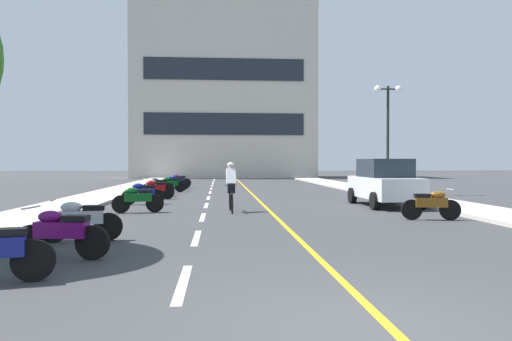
{
  "coord_description": "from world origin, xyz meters",
  "views": [
    {
      "loc": [
        -1.49,
        -4.71,
        1.69
      ],
      "look_at": [
        0.08,
        15.6,
        1.34
      ],
      "focal_mm": 33.52,
      "sensor_mm": 36.0,
      "label": 1
    }
  ],
  "objects_px": {
    "motorcycle_6": "(155,189)",
    "motorcycle_7": "(155,187)",
    "motorcycle_9": "(170,184)",
    "motorcycle_4": "(138,199)",
    "motorcycle_5": "(143,193)",
    "motorcycle_10": "(173,183)",
    "motorcycle_11": "(177,181)",
    "motorcycle_12": "(178,180)",
    "motorcycle_8": "(158,185)",
    "motorcycle_1": "(61,232)",
    "motorcycle_2": "(81,219)",
    "street_lamp_mid": "(388,115)",
    "cyclist_rider": "(231,186)",
    "parked_car_near": "(384,182)",
    "motorcycle_3": "(431,204)"
  },
  "relations": [
    {
      "from": "motorcycle_5",
      "to": "motorcycle_7",
      "type": "bearing_deg",
      "value": 91.24
    },
    {
      "from": "motorcycle_1",
      "to": "cyclist_rider",
      "type": "distance_m",
      "value": 8.35
    },
    {
      "from": "motorcycle_1",
      "to": "motorcycle_5",
      "type": "bearing_deg",
      "value": 91.63
    },
    {
      "from": "parked_car_near",
      "to": "motorcycle_2",
      "type": "relative_size",
      "value": 2.49
    },
    {
      "from": "motorcycle_4",
      "to": "motorcycle_9",
      "type": "xyz_separation_m",
      "value": [
        -0.05,
        11.05,
        0.0
      ]
    },
    {
      "from": "street_lamp_mid",
      "to": "motorcycle_11",
      "type": "relative_size",
      "value": 3.26
    },
    {
      "from": "motorcycle_1",
      "to": "motorcycle_7",
      "type": "xyz_separation_m",
      "value": [
        -0.4,
        15.22,
        0.0
      ]
    },
    {
      "from": "parked_car_near",
      "to": "motorcycle_10",
      "type": "bearing_deg",
      "value": 130.05
    },
    {
      "from": "motorcycle_2",
      "to": "motorcycle_4",
      "type": "distance_m",
      "value": 5.79
    },
    {
      "from": "motorcycle_6",
      "to": "motorcycle_8",
      "type": "relative_size",
      "value": 1.0
    },
    {
      "from": "parked_car_near",
      "to": "motorcycle_8",
      "type": "height_order",
      "value": "parked_car_near"
    },
    {
      "from": "motorcycle_1",
      "to": "cyclist_rider",
      "type": "relative_size",
      "value": 0.96
    },
    {
      "from": "motorcycle_4",
      "to": "motorcycle_10",
      "type": "relative_size",
      "value": 0.99
    },
    {
      "from": "parked_car_near",
      "to": "motorcycle_10",
      "type": "height_order",
      "value": "parked_car_near"
    },
    {
      "from": "motorcycle_6",
      "to": "motorcycle_7",
      "type": "relative_size",
      "value": 1.02
    },
    {
      "from": "motorcycle_1",
      "to": "motorcycle_4",
      "type": "distance_m",
      "value": 7.67
    },
    {
      "from": "motorcycle_1",
      "to": "motorcycle_2",
      "type": "height_order",
      "value": "same"
    },
    {
      "from": "motorcycle_4",
      "to": "cyclist_rider",
      "type": "xyz_separation_m",
      "value": [
        3.12,
        0.06,
        0.41
      ]
    },
    {
      "from": "motorcycle_4",
      "to": "motorcycle_9",
      "type": "height_order",
      "value": "same"
    },
    {
      "from": "motorcycle_5",
      "to": "cyclist_rider",
      "type": "relative_size",
      "value": 0.95
    },
    {
      "from": "motorcycle_7",
      "to": "motorcycle_12",
      "type": "distance_m",
      "value": 8.73
    },
    {
      "from": "motorcycle_7",
      "to": "motorcycle_10",
      "type": "height_order",
      "value": "same"
    },
    {
      "from": "motorcycle_5",
      "to": "motorcycle_9",
      "type": "distance_m",
      "value": 7.88
    },
    {
      "from": "parked_car_near",
      "to": "motorcycle_5",
      "type": "height_order",
      "value": "parked_car_near"
    },
    {
      "from": "motorcycle_1",
      "to": "motorcycle_4",
      "type": "height_order",
      "value": "same"
    },
    {
      "from": "motorcycle_4",
      "to": "motorcycle_5",
      "type": "distance_m",
      "value": 3.18
    },
    {
      "from": "motorcycle_1",
      "to": "motorcycle_8",
      "type": "height_order",
      "value": "same"
    },
    {
      "from": "motorcycle_4",
      "to": "motorcycle_5",
      "type": "relative_size",
      "value": 1.0
    },
    {
      "from": "motorcycle_5",
      "to": "motorcycle_12",
      "type": "distance_m",
      "value": 13.11
    },
    {
      "from": "motorcycle_11",
      "to": "motorcycle_12",
      "type": "height_order",
      "value": "same"
    },
    {
      "from": "motorcycle_7",
      "to": "motorcycle_8",
      "type": "bearing_deg",
      "value": 92.28
    },
    {
      "from": "street_lamp_mid",
      "to": "motorcycle_12",
      "type": "bearing_deg",
      "value": 143.66
    },
    {
      "from": "motorcycle_2",
      "to": "motorcycle_6",
      "type": "distance_m",
      "value": 11.66
    },
    {
      "from": "parked_car_near",
      "to": "motorcycle_2",
      "type": "xyz_separation_m",
      "value": [
        -9.28,
        -7.51,
        -0.44
      ]
    },
    {
      "from": "motorcycle_3",
      "to": "motorcycle_8",
      "type": "distance_m",
      "value": 15.19
    },
    {
      "from": "motorcycle_2",
      "to": "motorcycle_4",
      "type": "xyz_separation_m",
      "value": [
        0.22,
        5.79,
        0.0
      ]
    },
    {
      "from": "motorcycle_3",
      "to": "motorcycle_11",
      "type": "relative_size",
      "value": 1.0
    },
    {
      "from": "motorcycle_5",
      "to": "motorcycle_8",
      "type": "xyz_separation_m",
      "value": [
        -0.16,
        6.08,
        0.0
      ]
    },
    {
      "from": "motorcycle_6",
      "to": "cyclist_rider",
      "type": "height_order",
      "value": "cyclist_rider"
    },
    {
      "from": "motorcycle_12",
      "to": "cyclist_rider",
      "type": "relative_size",
      "value": 0.96
    },
    {
      "from": "cyclist_rider",
      "to": "motorcycle_6",
      "type": "bearing_deg",
      "value": 119.69
    },
    {
      "from": "motorcycle_1",
      "to": "cyclist_rider",
      "type": "bearing_deg",
      "value": 67.88
    },
    {
      "from": "motorcycle_5",
      "to": "motorcycle_10",
      "type": "distance_m",
      "value": 9.35
    },
    {
      "from": "motorcycle_6",
      "to": "street_lamp_mid",
      "type": "bearing_deg",
      "value": 9.73
    },
    {
      "from": "motorcycle_5",
      "to": "motorcycle_11",
      "type": "height_order",
      "value": "same"
    },
    {
      "from": "motorcycle_6",
      "to": "motorcycle_7",
      "type": "height_order",
      "value": "same"
    },
    {
      "from": "motorcycle_2",
      "to": "motorcycle_7",
      "type": "height_order",
      "value": "same"
    },
    {
      "from": "motorcycle_11",
      "to": "motorcycle_7",
      "type": "bearing_deg",
      "value": -93.62
    },
    {
      "from": "motorcycle_6",
      "to": "motorcycle_9",
      "type": "bearing_deg",
      "value": 88.37
    },
    {
      "from": "motorcycle_9",
      "to": "motorcycle_10",
      "type": "relative_size",
      "value": 1.0
    }
  ]
}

